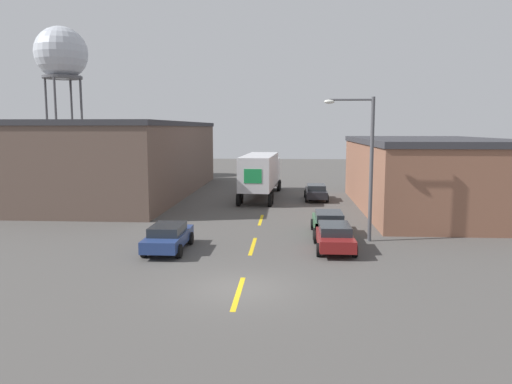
# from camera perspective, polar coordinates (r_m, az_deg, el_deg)

# --- Properties ---
(ground_plane) EXTENTS (160.00, 160.00, 0.00)m
(ground_plane) POSITION_cam_1_polar(r_m,az_deg,el_deg) (19.49, -1.87, -10.96)
(ground_plane) COLOR #4C4947
(road_centerline) EXTENTS (0.20, 18.75, 0.01)m
(road_centerline) POSITION_cam_1_polar(r_m,az_deg,el_deg) (26.11, -0.37, -6.20)
(road_centerline) COLOR gold
(road_centerline) RESTS_ON ground_plane
(warehouse_left) EXTENTS (12.50, 27.83, 6.66)m
(warehouse_left) POSITION_cam_1_polar(r_m,az_deg,el_deg) (47.79, -14.79, 3.78)
(warehouse_left) COLOR brown
(warehouse_left) RESTS_ON ground_plane
(warehouse_right) EXTENTS (10.25, 19.49, 5.35)m
(warehouse_right) POSITION_cam_1_polar(r_m,az_deg,el_deg) (39.32, 19.11, 1.93)
(warehouse_right) COLOR brown
(warehouse_right) RESTS_ON ground_plane
(semi_truck) EXTENTS (3.34, 12.70, 3.83)m
(semi_truck) POSITION_cam_1_polar(r_m,az_deg,el_deg) (44.03, 0.61, 2.35)
(semi_truck) COLOR silver
(semi_truck) RESTS_ON ground_plane
(parked_car_right_mid) EXTENTS (1.92, 4.48, 1.34)m
(parked_car_right_mid) POSITION_cam_1_polar(r_m,az_deg,el_deg) (29.00, 8.32, -3.46)
(parked_car_right_mid) COLOR #2D5B38
(parked_car_right_mid) RESTS_ON ground_plane
(parked_car_right_near) EXTENTS (1.92, 4.48, 1.34)m
(parked_car_right_near) POSITION_cam_1_polar(r_m,az_deg,el_deg) (25.47, 8.95, -4.99)
(parked_car_right_near) COLOR maroon
(parked_car_right_near) RESTS_ON ground_plane
(parked_car_right_far) EXTENTS (1.92, 4.48, 1.34)m
(parked_car_right_far) POSITION_cam_1_polar(r_m,az_deg,el_deg) (42.69, 6.87, 0.04)
(parked_car_right_far) COLOR black
(parked_car_right_far) RESTS_ON ground_plane
(parked_car_left_near) EXTENTS (1.92, 4.48, 1.34)m
(parked_car_left_near) POSITION_cam_1_polar(r_m,az_deg,el_deg) (25.40, -10.00, -5.04)
(parked_car_left_near) COLOR navy
(parked_car_left_near) RESTS_ON ground_plane
(water_tower) EXTENTS (6.27, 6.27, 18.15)m
(water_tower) POSITION_cam_1_polar(r_m,az_deg,el_deg) (66.34, -21.37, 14.39)
(water_tower) COLOR #47474C
(water_tower) RESTS_ON ground_plane
(street_lamp) EXTENTS (2.68, 0.32, 7.74)m
(street_lamp) POSITION_cam_1_polar(r_m,az_deg,el_deg) (27.27, 12.40, 3.82)
(street_lamp) COLOR #4C4C51
(street_lamp) RESTS_ON ground_plane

